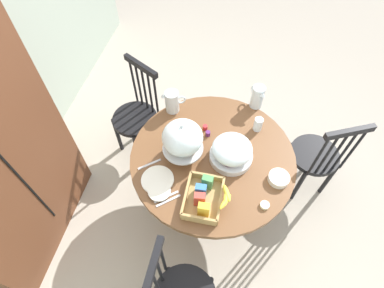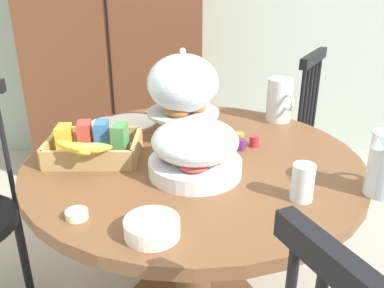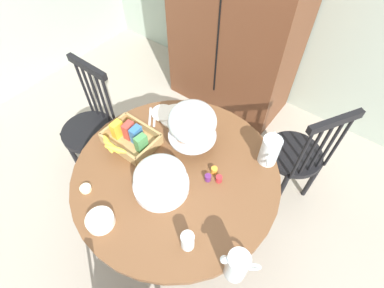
{
  "view_description": "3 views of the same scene",
  "coord_description": "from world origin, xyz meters",
  "px_view_note": "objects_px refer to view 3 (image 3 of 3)",
  "views": [
    {
      "loc": [
        -1.3,
        -0.02,
        2.54
      ],
      "look_at": [
        -0.09,
        0.23,
        0.84
      ],
      "focal_mm": 28.59,
      "sensor_mm": 36.0,
      "label": 1
    },
    {
      "loc": [
        -0.1,
        -1.24,
        1.36
      ],
      "look_at": [
        -0.09,
        0.08,
        0.79
      ],
      "focal_mm": 38.68,
      "sensor_mm": 36.0,
      "label": 2
    },
    {
      "loc": [
        0.52,
        -0.58,
        2.12
      ],
      "look_at": [
        -0.09,
        0.23,
        0.84
      ],
      "focal_mm": 27.14,
      "sensor_mm": 36.0,
      "label": 3
    }
  ],
  "objects_px": {
    "windsor_chair_by_cabinet": "(296,156)",
    "windsor_chair_facing_door": "(91,129)",
    "wooden_armoire": "(239,5)",
    "fruit_platter_covered": "(160,179)",
    "drinking_glass": "(188,241)",
    "pastry_stand_with_dome": "(192,123)",
    "dining_table": "(177,191)",
    "cereal_bowl": "(100,221)",
    "butter_dish": "(86,189)",
    "orange_juice_pitcher": "(237,266)",
    "china_plate_large": "(176,116)",
    "milk_pitcher": "(269,151)",
    "cereal_basket": "(129,138)",
    "china_plate_small": "(163,113)"
  },
  "relations": [
    {
      "from": "windsor_chair_by_cabinet",
      "to": "windsor_chair_facing_door",
      "type": "xyz_separation_m",
      "value": [
        -1.35,
        -0.71,
        0.0
      ]
    },
    {
      "from": "wooden_armoire",
      "to": "fruit_platter_covered",
      "type": "distance_m",
      "value": 1.63
    },
    {
      "from": "wooden_armoire",
      "to": "windsor_chair_facing_door",
      "type": "height_order",
      "value": "wooden_armoire"
    },
    {
      "from": "drinking_glass",
      "to": "pastry_stand_with_dome",
      "type": "bearing_deg",
      "value": 125.27
    },
    {
      "from": "dining_table",
      "to": "cereal_bowl",
      "type": "bearing_deg",
      "value": -102.84
    },
    {
      "from": "windsor_chair_facing_door",
      "to": "butter_dish",
      "type": "relative_size",
      "value": 16.25
    },
    {
      "from": "orange_juice_pitcher",
      "to": "fruit_platter_covered",
      "type": "bearing_deg",
      "value": 166.7
    },
    {
      "from": "windsor_chair_facing_door",
      "to": "fruit_platter_covered",
      "type": "distance_m",
      "value": 0.98
    },
    {
      "from": "windsor_chair_by_cabinet",
      "to": "china_plate_large",
      "type": "distance_m",
      "value": 0.9
    },
    {
      "from": "dining_table",
      "to": "fruit_platter_covered",
      "type": "relative_size",
      "value": 3.91
    },
    {
      "from": "windsor_chair_by_cabinet",
      "to": "drinking_glass",
      "type": "distance_m",
      "value": 1.11
    },
    {
      "from": "windsor_chair_by_cabinet",
      "to": "windsor_chair_facing_door",
      "type": "bearing_deg",
      "value": -152.21
    },
    {
      "from": "dining_table",
      "to": "china_plate_large",
      "type": "bearing_deg",
      "value": 129.18
    },
    {
      "from": "milk_pitcher",
      "to": "drinking_glass",
      "type": "relative_size",
      "value": 1.68
    },
    {
      "from": "fruit_platter_covered",
      "to": "pastry_stand_with_dome",
      "type": "bearing_deg",
      "value": 97.58
    },
    {
      "from": "windsor_chair_by_cabinet",
      "to": "china_plate_large",
      "type": "relative_size",
      "value": 4.43
    },
    {
      "from": "wooden_armoire",
      "to": "cereal_basket",
      "type": "relative_size",
      "value": 6.2
    },
    {
      "from": "wooden_armoire",
      "to": "cereal_basket",
      "type": "height_order",
      "value": "wooden_armoire"
    },
    {
      "from": "pastry_stand_with_dome",
      "to": "windsor_chair_facing_door",
      "type": "bearing_deg",
      "value": -168.88
    },
    {
      "from": "wooden_armoire",
      "to": "drinking_glass",
      "type": "relative_size",
      "value": 17.82
    },
    {
      "from": "fruit_platter_covered",
      "to": "wooden_armoire",
      "type": "bearing_deg",
      "value": 107.87
    },
    {
      "from": "wooden_armoire",
      "to": "china_plate_small",
      "type": "relative_size",
      "value": 13.07
    },
    {
      "from": "windsor_chair_by_cabinet",
      "to": "china_plate_large",
      "type": "height_order",
      "value": "windsor_chair_by_cabinet"
    },
    {
      "from": "drinking_glass",
      "to": "milk_pitcher",
      "type": "bearing_deg",
      "value": 84.76
    },
    {
      "from": "dining_table",
      "to": "china_plate_large",
      "type": "distance_m",
      "value": 0.48
    },
    {
      "from": "china_plate_large",
      "to": "cereal_bowl",
      "type": "xyz_separation_m",
      "value": [
        0.16,
        -0.79,
        0.02
      ]
    },
    {
      "from": "cereal_basket",
      "to": "wooden_armoire",
      "type": "bearing_deg",
      "value": 95.83
    },
    {
      "from": "china_plate_large",
      "to": "windsor_chair_facing_door",
      "type": "bearing_deg",
      "value": -154.74
    },
    {
      "from": "dining_table",
      "to": "cereal_basket",
      "type": "height_order",
      "value": "cereal_basket"
    },
    {
      "from": "wooden_armoire",
      "to": "dining_table",
      "type": "xyz_separation_m",
      "value": [
        0.5,
        -1.42,
        -0.46
      ]
    },
    {
      "from": "pastry_stand_with_dome",
      "to": "drinking_glass",
      "type": "distance_m",
      "value": 0.62
    },
    {
      "from": "cereal_bowl",
      "to": "butter_dish",
      "type": "bearing_deg",
      "value": 159.66
    },
    {
      "from": "cereal_bowl",
      "to": "butter_dish",
      "type": "relative_size",
      "value": 2.33
    },
    {
      "from": "china_plate_large",
      "to": "china_plate_small",
      "type": "bearing_deg",
      "value": -156.33
    },
    {
      "from": "china_plate_large",
      "to": "drinking_glass",
      "type": "height_order",
      "value": "drinking_glass"
    },
    {
      "from": "windsor_chair_facing_door",
      "to": "fruit_platter_covered",
      "type": "relative_size",
      "value": 3.25
    },
    {
      "from": "milk_pitcher",
      "to": "cereal_basket",
      "type": "relative_size",
      "value": 0.59
    },
    {
      "from": "windsor_chair_facing_door",
      "to": "china_plate_large",
      "type": "distance_m",
      "value": 0.74
    },
    {
      "from": "windsor_chair_facing_door",
      "to": "pastry_stand_with_dome",
      "type": "bearing_deg",
      "value": 11.12
    },
    {
      "from": "wooden_armoire",
      "to": "butter_dish",
      "type": "height_order",
      "value": "wooden_armoire"
    },
    {
      "from": "fruit_platter_covered",
      "to": "dining_table",
      "type": "bearing_deg",
      "value": 91.73
    },
    {
      "from": "drinking_glass",
      "to": "butter_dish",
      "type": "height_order",
      "value": "drinking_glass"
    },
    {
      "from": "butter_dish",
      "to": "wooden_armoire",
      "type": "bearing_deg",
      "value": 95.81
    },
    {
      "from": "wooden_armoire",
      "to": "orange_juice_pitcher",
      "type": "xyz_separation_m",
      "value": [
        1.04,
        -1.68,
        -0.16
      ]
    },
    {
      "from": "pastry_stand_with_dome",
      "to": "china_plate_large",
      "type": "distance_m",
      "value": 0.32
    },
    {
      "from": "cereal_bowl",
      "to": "windsor_chair_facing_door",
      "type": "bearing_deg",
      "value": 147.4
    },
    {
      "from": "cereal_basket",
      "to": "butter_dish",
      "type": "bearing_deg",
      "value": -84.3
    },
    {
      "from": "milk_pitcher",
      "to": "cereal_basket",
      "type": "distance_m",
      "value": 0.82
    },
    {
      "from": "pastry_stand_with_dome",
      "to": "butter_dish",
      "type": "height_order",
      "value": "pastry_stand_with_dome"
    },
    {
      "from": "windsor_chair_by_cabinet",
      "to": "orange_juice_pitcher",
      "type": "relative_size",
      "value": 5.08
    }
  ]
}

